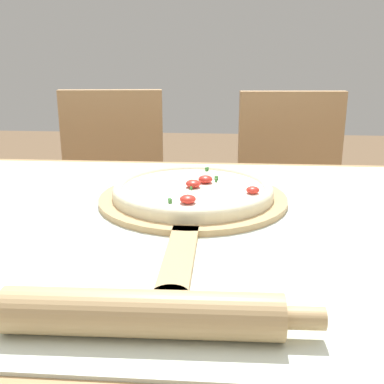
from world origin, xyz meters
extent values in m
cube|color=#A87F51|center=(0.00, 0.00, 0.73)|extent=(1.49, 0.96, 0.03)
cube|color=silver|center=(0.00, 0.00, 0.75)|extent=(1.41, 0.88, 0.00)
cylinder|color=tan|center=(0.04, 0.12, 0.76)|extent=(0.39, 0.39, 0.01)
cube|color=tan|center=(0.04, -0.17, 0.76)|extent=(0.04, 0.24, 0.01)
cylinder|color=tan|center=(0.04, -0.29, 0.76)|extent=(0.05, 0.05, 0.01)
cylinder|color=beige|center=(0.04, 0.12, 0.77)|extent=(0.33, 0.33, 0.02)
torus|color=beige|center=(0.04, 0.12, 0.78)|extent=(0.33, 0.33, 0.02)
cylinder|color=white|center=(0.04, 0.12, 0.78)|extent=(0.29, 0.29, 0.00)
ellipsoid|color=red|center=(0.04, 0.12, 0.79)|extent=(0.03, 0.03, 0.02)
ellipsoid|color=red|center=(0.06, 0.15, 0.79)|extent=(0.03, 0.03, 0.02)
ellipsoid|color=red|center=(0.03, 0.01, 0.79)|extent=(0.03, 0.03, 0.02)
ellipsoid|color=red|center=(0.16, 0.08, 0.79)|extent=(0.03, 0.03, 0.01)
cube|color=#387533|center=(0.03, 0.10, 0.78)|extent=(0.01, 0.01, 0.01)
cube|color=#387533|center=(0.08, 0.18, 0.79)|extent=(0.01, 0.01, 0.01)
cube|color=#387533|center=(0.00, 0.01, 0.79)|extent=(0.01, 0.01, 0.01)
cube|color=#387533|center=(0.06, 0.25, 0.79)|extent=(0.01, 0.01, 0.01)
cube|color=#387533|center=(0.08, 0.16, 0.78)|extent=(0.01, 0.01, 0.01)
cube|color=#387533|center=(0.03, 0.15, 0.78)|extent=(0.01, 0.01, 0.01)
cylinder|color=tan|center=(0.01, -0.36, 0.78)|extent=(0.32, 0.06, 0.05)
cylinder|color=tan|center=(0.19, -0.36, 0.78)|extent=(0.05, 0.03, 0.03)
cube|color=tan|center=(-0.31, 0.74, 0.45)|extent=(0.44, 0.44, 0.02)
cube|color=tan|center=(-0.33, 0.93, 0.68)|extent=(0.38, 0.07, 0.44)
cylinder|color=tan|center=(-0.45, 0.57, 0.22)|extent=(0.04, 0.04, 0.44)
cylinder|color=tan|center=(-0.14, 0.60, 0.22)|extent=(0.04, 0.04, 0.44)
cylinder|color=tan|center=(-0.49, 0.89, 0.22)|extent=(0.04, 0.04, 0.44)
cylinder|color=tan|center=(-0.17, 0.92, 0.22)|extent=(0.04, 0.04, 0.44)
cube|color=tan|center=(0.35, 0.74, 0.45)|extent=(0.43, 0.43, 0.02)
cube|color=tan|center=(0.34, 0.93, 0.68)|extent=(0.38, 0.06, 0.44)
cylinder|color=tan|center=(0.20, 0.57, 0.22)|extent=(0.04, 0.04, 0.44)
cylinder|color=tan|center=(0.52, 0.60, 0.22)|extent=(0.04, 0.04, 0.44)
cylinder|color=tan|center=(0.18, 0.89, 0.22)|extent=(0.04, 0.04, 0.44)
cylinder|color=tan|center=(0.50, 0.92, 0.22)|extent=(0.04, 0.04, 0.44)
camera|label=1|loc=(0.10, -0.83, 1.07)|focal=45.00mm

